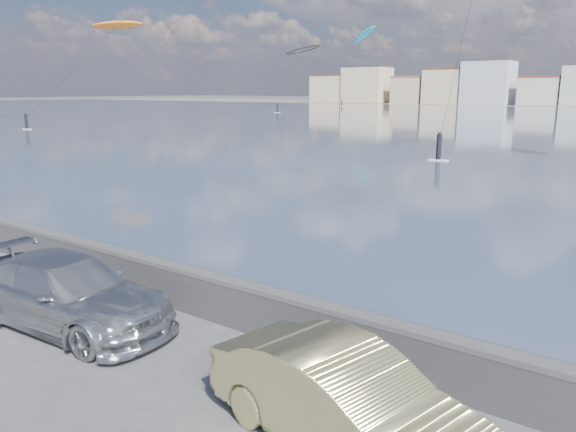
% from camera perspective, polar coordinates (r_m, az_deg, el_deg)
% --- Properties ---
extents(ground, '(700.00, 700.00, 0.00)m').
position_cam_1_polar(ground, '(10.92, -17.51, -14.44)').
color(ground, '#333335').
rests_on(ground, ground).
extents(seawall, '(400.00, 0.36, 1.08)m').
position_cam_1_polar(seawall, '(12.29, -7.44, -7.85)').
color(seawall, '#28282B').
rests_on(seawall, ground).
extents(car_silver, '(5.23, 2.48, 1.47)m').
position_cam_1_polar(car_silver, '(12.70, -21.47, -7.23)').
color(car_silver, '#A9ACB1').
rests_on(car_silver, ground).
extents(car_champagne, '(4.57, 2.33, 1.44)m').
position_cam_1_polar(car_champagne, '(8.09, 5.92, -18.28)').
color(car_champagne, tan).
rests_on(car_champagne, ground).
extents(kitesurfer_0, '(10.47, 9.62, 23.32)m').
position_cam_1_polar(kitesurfer_0, '(176.11, 7.68, 17.72)').
color(kitesurfer_0, '#19BFBF').
rests_on(kitesurfer_0, ground).
extents(kitesurfer_9, '(8.94, 15.96, 14.26)m').
position_cam_1_polar(kitesurfer_9, '(84.63, -17.12, 17.90)').
color(kitesurfer_9, orange).
rests_on(kitesurfer_9, ground).
extents(kitesurfer_14, '(6.65, 13.21, 15.26)m').
position_cam_1_polar(kitesurfer_14, '(129.71, 1.53, 16.46)').
color(kitesurfer_14, black).
rests_on(kitesurfer_14, ground).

